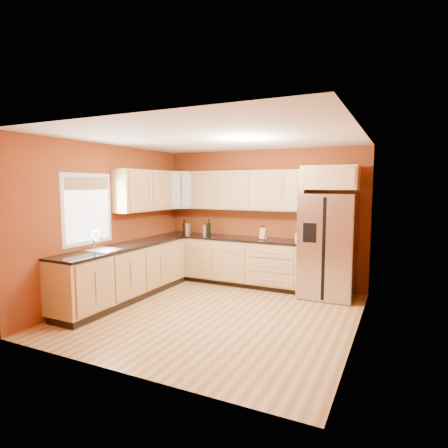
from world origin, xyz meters
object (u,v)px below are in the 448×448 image
(canister_left, at_px, (205,230))
(knife_block, at_px, (263,234))
(wine_bottle_a, at_px, (209,227))
(refrigerator, at_px, (328,246))
(soap_dispenser, at_px, (297,236))

(canister_left, bearing_deg, knife_block, -1.36)
(knife_block, bearing_deg, wine_bottle_a, -169.60)
(refrigerator, xyz_separation_m, soap_dispenser, (-0.55, 0.04, 0.13))
(wine_bottle_a, distance_m, soap_dispenser, 1.79)
(refrigerator, bearing_deg, soap_dispenser, 175.60)
(refrigerator, height_order, wine_bottle_a, refrigerator)
(knife_block, distance_m, soap_dispenser, 0.64)
(refrigerator, bearing_deg, wine_bottle_a, 178.77)
(canister_left, distance_m, knife_block, 1.25)
(wine_bottle_a, distance_m, knife_block, 1.15)
(refrigerator, xyz_separation_m, wine_bottle_a, (-2.34, 0.05, 0.20))
(canister_left, xyz_separation_m, wine_bottle_a, (0.09, -0.02, 0.07))
(canister_left, distance_m, wine_bottle_a, 0.12)
(knife_block, relative_size, soap_dispenser, 1.12)
(canister_left, bearing_deg, refrigerator, -1.72)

